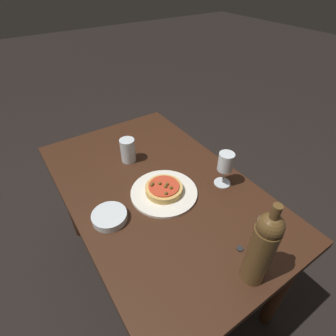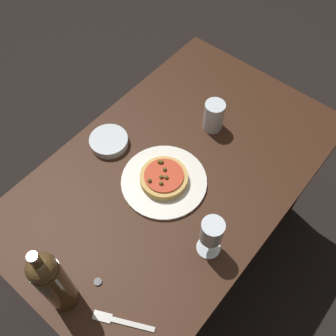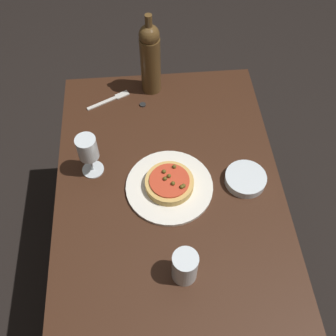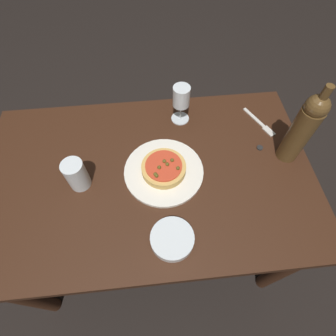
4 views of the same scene
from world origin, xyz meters
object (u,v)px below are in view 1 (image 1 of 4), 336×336
fork (272,240)px  side_bowl (110,217)px  dining_table (158,201)px  wine_bottle (262,248)px  pizza (163,189)px  water_cup (128,150)px  bottle_cap (240,249)px  wine_glass (226,163)px  dinner_plate (163,193)px

fork → side_bowl: bearing=-69.5°
dining_table → wine_bottle: size_ratio=3.68×
pizza → water_cup: (0.30, 0.01, 0.03)m
side_bowl → fork: side_bowl is taller
wine_bottle → bottle_cap: size_ratio=14.01×
pizza → bottle_cap: size_ratio=6.80×
wine_bottle → side_bowl: (0.48, 0.29, -0.14)m
wine_glass → wine_bottle: wine_bottle is taller
wine_bottle → fork: (0.05, -0.17, -0.15)m
dining_table → dinner_plate: dinner_plate is taller
dining_table → fork: 0.53m
dining_table → side_bowl: 0.29m
dinner_plate → wine_bottle: (-0.48, -0.04, 0.15)m
wine_glass → wine_bottle: (-0.39, 0.23, 0.04)m
water_cup → wine_bottle: bearing=-176.5°
pizza → fork: 0.47m
water_cup → bottle_cap: bearing=-172.7°
dinner_plate → side_bowl: (-0.00, 0.26, 0.01)m
bottle_cap → water_cup: bearing=7.3°
pizza → wine_glass: wine_glass is taller
bottle_cap → wine_glass: bearing=-32.5°
water_cup → fork: water_cup is taller
wine_glass → fork: bearing=169.4°
pizza → fork: pizza is taller
wine_bottle → fork: 0.23m
pizza → side_bowl: size_ratio=1.16×
side_bowl → fork: size_ratio=0.83×
wine_bottle → fork: bearing=-72.5°
wine_glass → wine_bottle: bearing=149.4°
dining_table → fork: (-0.49, -0.20, 0.10)m
dinner_plate → bottle_cap: 0.40m
dining_table → water_cup: water_cup is taller
dining_table → wine_bottle: bearing=-176.7°
wine_glass → bottle_cap: (-0.29, 0.19, -0.11)m
wine_glass → wine_bottle: 0.45m
water_cup → side_bowl: bearing=141.7°
water_cup → pizza: bearing=-177.5°
dinner_plate → dining_table: bearing=-4.2°
wine_bottle → bottle_cap: 0.18m
wine_glass → side_bowl: size_ratio=1.20×
side_bowl → bottle_cap: bearing=-139.4°
bottle_cap → dinner_plate: bearing=11.0°
water_cup → bottle_cap: size_ratio=5.09×
pizza → wine_bottle: 0.50m
dining_table → water_cup: size_ratio=10.12×
dining_table → bottle_cap: 0.46m
dining_table → dinner_plate: (-0.06, 0.00, 0.11)m
fork → bottle_cap: size_ratio=7.08×
dinner_plate → fork: dinner_plate is taller
pizza → wine_glass: 0.29m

